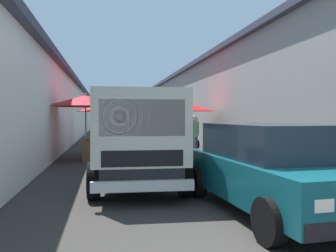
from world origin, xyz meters
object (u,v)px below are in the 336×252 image
(fruit_stall_near_right, at_px, (185,111))
(vendor_by_crates, at_px, (193,134))
(parked_scooter, at_px, (192,139))
(fruit_stall_near_left, at_px, (87,107))
(hatchback_car, at_px, (273,167))
(fruit_stall_far_right, at_px, (107,114))
(delivery_truck, at_px, (138,142))
(fruit_stall_far_left, at_px, (103,114))
(vendor_in_shade, at_px, (196,132))

(fruit_stall_near_right, distance_m, vendor_by_crates, 3.42)
(fruit_stall_near_right, bearing_deg, parked_scooter, -27.99)
(vendor_by_crates, bearing_deg, fruit_stall_near_left, 86.95)
(fruit_stall_near_right, relative_size, hatchback_car, 0.71)
(fruit_stall_near_left, xyz_separation_m, vendor_by_crates, (-0.21, -3.89, -0.96))
(fruit_stall_near_right, xyz_separation_m, hatchback_car, (-10.56, 0.96, -1.09))
(fruit_stall_far_right, xyz_separation_m, parked_scooter, (-2.20, -4.22, -1.27))
(fruit_stall_near_right, relative_size, parked_scooter, 1.69)
(fruit_stall_near_left, bearing_deg, delivery_truck, -166.23)
(hatchback_car, bearing_deg, fruit_stall_near_right, -5.22)
(fruit_stall_far_right, distance_m, hatchback_car, 14.23)
(fruit_stall_near_left, height_order, parked_scooter, fruit_stall_near_left)
(fruit_stall_near_left, height_order, hatchback_car, fruit_stall_near_left)
(hatchback_car, bearing_deg, fruit_stall_far_left, 16.20)
(fruit_stall_near_right, xyz_separation_m, vendor_in_shade, (-1.46, -0.12, -0.93))
(fruit_stall_far_left, bearing_deg, fruit_stall_far_right, -2.40)
(vendor_in_shade, bearing_deg, fruit_stall_far_left, 81.57)
(fruit_stall_near_left, relative_size, fruit_stall_far_left, 1.28)
(vendor_by_crates, bearing_deg, hatchback_car, 176.00)
(fruit_stall_near_left, height_order, fruit_stall_far_left, fruit_stall_near_left)
(fruit_stall_near_right, xyz_separation_m, fruit_stall_far_left, (-0.88, 3.78, -0.16))
(fruit_stall_near_left, relative_size, fruit_stall_far_right, 1.22)
(fruit_stall_far_left, relative_size, hatchback_car, 0.56)
(fruit_stall_near_left, relative_size, delivery_truck, 0.58)
(fruit_stall_near_right, height_order, fruit_stall_far_left, fruit_stall_near_right)
(fruit_stall_near_left, bearing_deg, hatchback_car, -155.72)
(hatchback_car, relative_size, parked_scooter, 2.38)
(vendor_by_crates, height_order, vendor_in_shade, vendor_by_crates)
(delivery_truck, bearing_deg, hatchback_car, -134.66)
(vendor_by_crates, bearing_deg, fruit_stall_far_right, 25.28)
(fruit_stall_near_right, relative_size, fruit_stall_far_left, 1.27)
(delivery_truck, relative_size, vendor_in_shade, 3.18)
(vendor_by_crates, xyz_separation_m, parked_scooter, (4.45, -1.08, -0.49))
(delivery_truck, bearing_deg, fruit_stall_near_left, 13.77)
(hatchback_car, distance_m, parked_scooter, 11.86)
(delivery_truck, bearing_deg, fruit_stall_far_left, 5.77)
(fruit_stall_far_left, height_order, vendor_in_shade, fruit_stall_far_left)
(fruit_stall_near_left, bearing_deg, vendor_in_shade, -70.29)
(fruit_stall_far_left, distance_m, parked_scooter, 5.01)
(delivery_truck, bearing_deg, vendor_in_shade, -23.80)
(fruit_stall_far_right, distance_m, vendor_in_shade, 6.16)
(fruit_stall_far_right, relative_size, delivery_truck, 0.47)
(vendor_by_crates, relative_size, parked_scooter, 0.96)
(fruit_stall_far_left, bearing_deg, vendor_in_shade, -98.43)
(fruit_stall_far_right, height_order, parked_scooter, fruit_stall_far_right)
(fruit_stall_near_right, relative_size, vendor_in_shade, 1.83)
(hatchback_car, xyz_separation_m, vendor_by_crates, (7.29, -0.51, 0.20))
(delivery_truck, distance_m, parked_scooter, 10.40)
(vendor_by_crates, bearing_deg, fruit_stall_near_right, -7.91)
(fruit_stall_near_right, distance_m, fruit_stall_far_right, 4.94)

